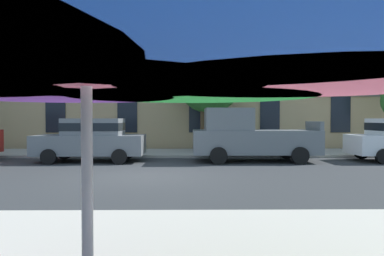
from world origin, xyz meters
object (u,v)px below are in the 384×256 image
object	(u,v)px
sedan_gray	(92,139)
patio_umbrella	(86,38)
pickup_gray	(249,137)
street_tree_middle	(208,80)

from	to	relation	value
sedan_gray	patio_umbrella	distance (m)	13.22
sedan_gray	patio_umbrella	bearing A→B (deg)	-74.84
pickup_gray	sedan_gray	bearing A→B (deg)	-180.00
sedan_gray	street_tree_middle	bearing A→B (deg)	36.79
patio_umbrella	street_tree_middle	bearing A→B (deg)	84.61
pickup_gray	patio_umbrella	distance (m)	13.11
sedan_gray	pickup_gray	size ratio (longest dim) A/B	0.86
street_tree_middle	patio_umbrella	bearing A→B (deg)	-95.39
pickup_gray	patio_umbrella	size ratio (longest dim) A/B	1.22
street_tree_middle	pickup_gray	bearing A→B (deg)	-68.08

